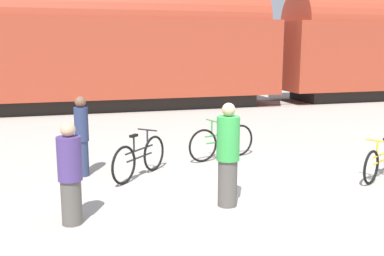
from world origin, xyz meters
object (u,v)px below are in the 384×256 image
person_in_green (228,156)px  bicycle_green (222,142)px  bicycle_yellow (382,161)px  freight_train (132,44)px  bicycle_black (140,158)px  person_in_purple (70,174)px  person_in_navy (82,135)px

person_in_green → bicycle_green: bearing=161.1°
bicycle_green → bicycle_yellow: 3.48m
freight_train → bicycle_black: (-1.42, -10.05, -2.26)m
bicycle_black → bicycle_green: bearing=23.9°
freight_train → bicycle_yellow: size_ratio=25.65×
freight_train → bicycle_yellow: bearing=-74.3°
freight_train → bicycle_green: 9.42m
person_in_purple → bicycle_yellow: bearing=121.0°
bicycle_black → person_in_navy: person_in_navy is taller
bicycle_green → person_in_purple: 4.66m
person_in_navy → person_in_purple: 2.55m
bicycle_black → bicycle_yellow: (4.65, -1.45, -0.04)m
person_in_navy → person_in_green: bearing=61.6°
person_in_green → person_in_purple: person_in_green is taller
bicycle_green → person_in_green: (-0.97, -2.97, 0.46)m
freight_train → bicycle_black: bearing=-98.0°
freight_train → bicycle_black: 10.40m
freight_train → bicycle_yellow: freight_train is taller
person_in_navy → person_in_green: person_in_green is taller
bicycle_green → person_in_green: person_in_green is taller
bicycle_green → bicycle_yellow: bearing=-43.1°
bicycle_black → bicycle_yellow: size_ratio=0.90×
freight_train → person_in_navy: bearing=-104.7°
bicycle_green → person_in_green: 3.16m
freight_train → person_in_navy: 10.13m
bicycle_black → person_in_purple: (-1.39, -2.12, 0.37)m
bicycle_black → person_in_purple: size_ratio=0.87×
freight_train → person_in_purple: freight_train is taller
bicycle_green → person_in_navy: size_ratio=1.08×
freight_train → bicycle_yellow: (3.23, -11.50, -2.30)m
bicycle_green → bicycle_yellow: bicycle_green is taller
bicycle_yellow → bicycle_black: bearing=162.7°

